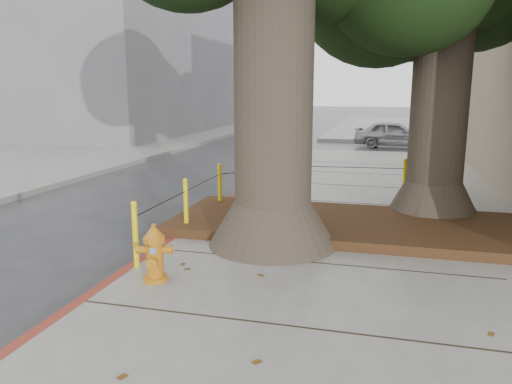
{
  "coord_description": "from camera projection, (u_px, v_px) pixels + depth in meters",
  "views": [
    {
      "loc": [
        1.4,
        -4.76,
        2.59
      ],
      "look_at": [
        -0.43,
        2.17,
        1.1
      ],
      "focal_mm": 35.0,
      "sensor_mm": 36.0,
      "label": 1
    }
  ],
  "objects": [
    {
      "name": "building_far_grey",
      "position": [
        100.0,
        28.0,
        28.74
      ],
      "size": [
        12.0,
        16.0,
        12.0
      ],
      "primitive_type": "cube",
      "color": "slate",
      "rests_on": "ground"
    },
    {
      "name": "building_far_white",
      "position": [
        206.0,
        39.0,
        50.7
      ],
      "size": [
        12.0,
        18.0,
        15.0
      ],
      "primitive_type": "cube",
      "color": "silver",
      "rests_on": "ground"
    },
    {
      "name": "planter_bed",
      "position": [
        354.0,
        225.0,
        8.81
      ],
      "size": [
        6.4,
        2.6,
        0.16
      ],
      "primitive_type": "cube",
      "color": "black",
      "rests_on": "sidewalk_main"
    },
    {
      "name": "car_silver",
      "position": [
        394.0,
        134.0,
        22.2
      ],
      "size": [
        3.55,
        1.61,
        1.18
      ],
      "primitive_type": "imported",
      "rotation": [
        0.0,
        0.0,
        1.51
      ],
      "color": "#9B9BA0",
      "rests_on": "ground"
    },
    {
      "name": "curb_red",
      "position": [
        170.0,
        244.0,
        8.24
      ],
      "size": [
        0.14,
        26.0,
        0.16
      ],
      "primitive_type": "cube",
      "color": "maroon",
      "rests_on": "ground"
    },
    {
      "name": "fire_hydrant",
      "position": [
        155.0,
        253.0,
        6.39
      ],
      "size": [
        0.41,
        0.39,
        0.77
      ],
      "rotation": [
        0.0,
        0.0,
        0.25
      ],
      "color": "orange",
      "rests_on": "sidewalk_main"
    },
    {
      "name": "ground",
      "position": [
        244.0,
        333.0,
        5.39
      ],
      "size": [
        140.0,
        140.0,
        0.0
      ],
      "primitive_type": "plane",
      "color": "#28282B",
      "rests_on": "ground"
    },
    {
      "name": "car_dark",
      "position": [
        139.0,
        129.0,
        25.46
      ],
      "size": [
        1.98,
        3.99,
        1.11
      ],
      "primitive_type": "imported",
      "rotation": [
        0.0,
        0.0,
        0.11
      ],
      "color": "black",
      "rests_on": "ground"
    },
    {
      "name": "sidewalk_far",
      "position": [
        462.0,
        128.0,
        32.27
      ],
      "size": [
        16.0,
        20.0,
        0.15
      ],
      "primitive_type": "cube",
      "color": "slate",
      "rests_on": "ground"
    },
    {
      "name": "bollard_ring",
      "position": [
        263.0,
        191.0,
        9.61
      ],
      "size": [
        3.79,
        5.39,
        0.95
      ],
      "color": "yellow",
      "rests_on": "sidewalk_main"
    }
  ]
}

